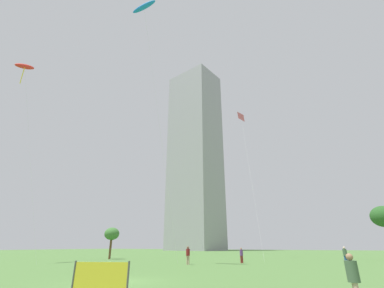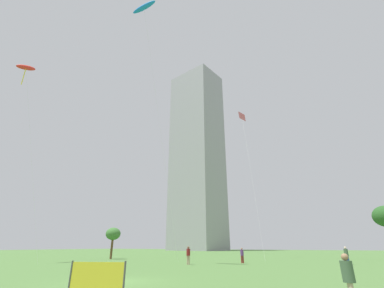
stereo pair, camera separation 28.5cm
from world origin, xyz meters
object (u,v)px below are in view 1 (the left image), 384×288
(person_standing_2, at_px, (241,254))
(distant_highrise_0, at_px, (195,154))
(kite_flying_1, at_px, (241,118))
(person_standing_0, at_px, (353,277))
(person_standing_3, at_px, (188,254))
(event_banner, at_px, (101,277))
(park_tree_0, at_px, (112,234))
(park_tree_1, at_px, (384,217))
(person_standing_1, at_px, (345,254))
(kite_flying_0, at_px, (25,67))
(kite_flying_2, at_px, (144,7))

(person_standing_2, xyz_separation_m, distant_highrise_0, (-46.88, 78.39, 44.17))
(kite_flying_1, distance_m, distant_highrise_0, 79.94)
(person_standing_2, distance_m, kite_flying_1, 29.46)
(person_standing_0, height_order, person_standing_3, person_standing_3)
(distant_highrise_0, relative_size, event_banner, 40.21)
(park_tree_0, xyz_separation_m, park_tree_1, (38.64, 16.93, 2.30))
(person_standing_2, bearing_deg, person_standing_1, -12.20)
(person_standing_2, bearing_deg, event_banner, -112.52)
(person_standing_0, bearing_deg, kite_flying_0, 72.50)
(park_tree_0, bearing_deg, person_standing_1, 5.28)
(person_standing_1, bearing_deg, kite_flying_2, 37.35)
(person_standing_3, bearing_deg, kite_flying_1, 70.81)
(kite_flying_2, height_order, park_tree_0, kite_flying_2)
(person_standing_1, xyz_separation_m, person_standing_3, (-15.49, -8.34, 0.01))
(park_tree_1, relative_size, event_banner, 3.41)
(distant_highrise_0, bearing_deg, kite_flying_2, -55.94)
(park_tree_0, bearing_deg, park_tree_1, 23.65)
(park_tree_0, xyz_separation_m, event_banner, (23.16, -24.15, -2.96))
(person_standing_0, bearing_deg, park_tree_0, 46.63)
(kite_flying_0, xyz_separation_m, event_banner, (27.61, -7.51, -25.78))
(distant_highrise_0, bearing_deg, park_tree_1, -32.87)
(kite_flying_0, xyz_separation_m, distant_highrise_0, (-21.11, 95.14, 18.67))
(person_standing_3, bearing_deg, event_banner, -86.44)
(person_standing_1, bearing_deg, kite_flying_0, 28.26)
(person_standing_1, xyz_separation_m, kite_flying_2, (-19.41, -14.71, 32.86))
(kite_flying_2, height_order, distant_highrise_0, distant_highrise_0)
(person_standing_2, relative_size, event_banner, 0.76)
(person_standing_0, relative_size, event_banner, 0.75)
(kite_flying_0, bearing_deg, park_tree_0, 75.04)
(park_tree_0, bearing_deg, kite_flying_2, -42.05)
(person_standing_3, relative_size, kite_flying_0, 0.07)
(kite_flying_2, xyz_separation_m, park_tree_0, (-12.99, 11.71, -30.26))
(kite_flying_1, bearing_deg, event_banner, -83.00)
(kite_flying_1, distance_m, event_banner, 46.65)
(kite_flying_0, distance_m, park_tree_0, 28.60)
(person_standing_2, relative_size, distant_highrise_0, 0.02)
(kite_flying_0, height_order, park_tree_1, kite_flying_0)
(person_standing_2, xyz_separation_m, park_tree_1, (17.32, 16.83, 4.98))
(park_tree_1, bearing_deg, event_banner, -110.65)
(kite_flying_1, distance_m, park_tree_0, 32.73)
(person_standing_2, bearing_deg, kite_flying_1, 74.58)
(kite_flying_0, bearing_deg, person_standing_0, -8.47)
(park_tree_1, bearing_deg, distant_highrise_0, 136.20)
(park_tree_1, bearing_deg, kite_flying_2, -131.85)
(kite_flying_0, xyz_separation_m, kite_flying_2, (17.44, 4.93, 7.44))
(kite_flying_2, distance_m, distant_highrise_0, 98.73)
(park_tree_1, bearing_deg, park_tree_0, -156.35)
(park_tree_0, height_order, park_tree_1, park_tree_1)
(distant_highrise_0, bearing_deg, person_standing_0, -49.14)
(person_standing_1, relative_size, park_tree_0, 0.40)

